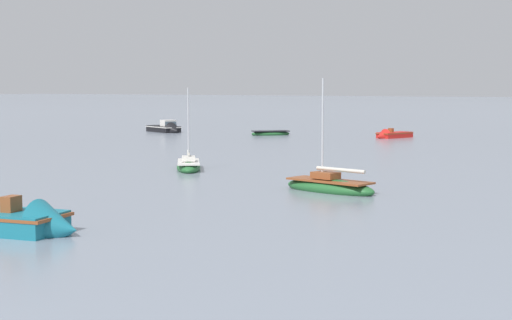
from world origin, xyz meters
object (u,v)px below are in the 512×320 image
(motorboat_moored_4, at_px, (15,225))
(motorboat_moored_5, at_px, (167,129))
(rowboat_moored_0, at_px, (271,133))
(sailboat_moored_3, at_px, (330,186))
(motorboat_moored_2, at_px, (390,136))
(sailboat_moored_0, at_px, (189,166))

(motorboat_moored_4, bearing_deg, motorboat_moored_5, 111.75)
(motorboat_moored_4, distance_m, motorboat_moored_5, 67.22)
(rowboat_moored_0, height_order, motorboat_moored_4, motorboat_moored_4)
(rowboat_moored_0, bearing_deg, sailboat_moored_3, 76.93)
(motorboat_moored_2, distance_m, motorboat_moored_4, 61.46)
(motorboat_moored_4, bearing_deg, motorboat_moored_2, 87.12)
(sailboat_moored_0, bearing_deg, rowboat_moored_0, 165.50)
(motorboat_moored_4, bearing_deg, sailboat_moored_0, 98.73)
(sailboat_moored_0, xyz_separation_m, motorboat_moored_4, (7.64, -22.63, 0.06))
(motorboat_moored_2, bearing_deg, motorboat_moored_4, 26.91)
(motorboat_moored_2, distance_m, sailboat_moored_3, 45.62)
(sailboat_moored_3, bearing_deg, motorboat_moored_5, -32.04)
(sailboat_moored_0, bearing_deg, motorboat_moored_5, -176.75)
(sailboat_moored_0, height_order, motorboat_moored_2, sailboat_moored_0)
(sailboat_moored_0, height_order, rowboat_moored_0, sailboat_moored_0)
(sailboat_moored_0, distance_m, motorboat_moored_5, 44.27)
(sailboat_moored_3, height_order, motorboat_moored_5, sailboat_moored_3)
(sailboat_moored_0, relative_size, sailboat_moored_3, 0.91)
(rowboat_moored_0, distance_m, sailboat_moored_3, 49.45)
(rowboat_moored_0, distance_m, motorboat_moored_2, 14.08)
(rowboat_moored_0, bearing_deg, motorboat_moored_4, 63.95)
(motorboat_moored_2, height_order, motorboat_moored_5, motorboat_moored_5)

